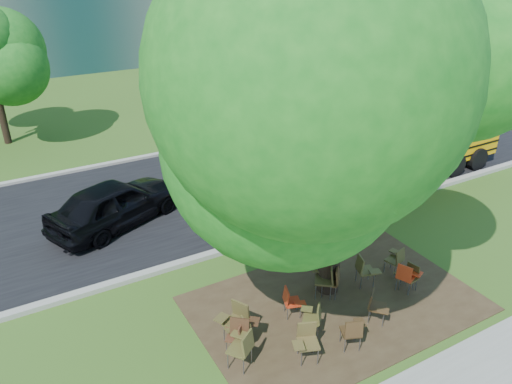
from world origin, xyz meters
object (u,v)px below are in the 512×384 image
chair_2 (314,316)px  chair_8 (237,334)px  chair_11 (326,277)px  chair_10 (291,300)px  chair_15 (332,278)px  chair_13 (396,258)px  chair_12 (364,269)px  black_car (116,203)px  chair_1 (242,328)px  chair_6 (409,275)px  chair_3 (307,339)px  chair_0 (243,345)px  chair_5 (376,304)px  chair_4 (353,330)px  chair_9 (236,318)px  chair_7 (407,275)px  chair_14 (242,331)px  school_bus (384,141)px  main_tree (344,80)px

chair_2 → chair_8: (-1.77, 0.38, -0.03)m
chair_11 → chair_10: bearing=138.7°
chair_15 → chair_13: bearing=-47.6°
chair_12 → black_car: size_ratio=0.20×
chair_1 → chair_6: (4.75, -0.28, -0.09)m
chair_11 → chair_12: bearing=-60.9°
chair_10 → chair_13: chair_13 is taller
chair_3 → black_car: (-1.94, 7.85, 0.20)m
chair_3 → chair_13: 4.16m
chair_0 → chair_5: bearing=-39.7°
chair_12 → black_car: bearing=-124.5°
chair_4 → chair_15: bearing=88.2°
chair_9 → chair_13: chair_9 is taller
chair_4 → chair_7: bearing=42.3°
chair_14 → chair_9: bearing=-12.1°
chair_5 → chair_4: bearing=-17.8°
chair_13 → chair_4: bearing=-164.2°
school_bus → black_car: bearing=169.8°
chair_3 → chair_8: bearing=-17.4°
black_car → main_tree: bearing=-170.9°
chair_5 → chair_14: bearing=-54.5°
chair_10 → chair_5: bearing=74.2°
chair_3 → chair_14: (-1.06, 0.97, -0.09)m
main_tree → chair_7: bearing=-32.2°
chair_14 → chair_6: bearing=-100.1°
chair_1 → chair_5: chair_1 is taller
chair_12 → chair_4: bearing=-27.1°
chair_2 → chair_6: size_ratio=1.06×
chair_12 → chair_14: 3.88m
chair_12 → chair_3: bearing=-44.2°
chair_0 → chair_14: 0.56m
chair_0 → chair_14: size_ratio=1.24×
chair_1 → chair_2: size_ratio=1.12×
school_bus → chair_2: size_ratio=13.76×
chair_7 → chair_11: chair_11 is taller
chair_4 → chair_0: bearing=-175.4°
school_bus → chair_10: 8.80m
chair_2 → chair_12: 2.37m
main_tree → chair_15: main_tree is taller
chair_5 → chair_7: (1.47, 0.50, 0.00)m
chair_5 → chair_6: (1.61, 0.52, -0.04)m
black_car → chair_4: bearing=177.3°
chair_5 → black_car: size_ratio=0.19×
chair_3 → chair_8: (-1.18, 0.94, -0.08)m
chair_6 → chair_11: (-2.03, 0.86, 0.11)m
chair_9 → chair_14: size_ratio=1.27×
chair_1 → chair_12: size_ratio=1.03×
chair_4 → chair_6: (2.65, 0.96, -0.05)m
school_bus → chair_4: 9.33m
school_bus → chair_13: 6.21m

